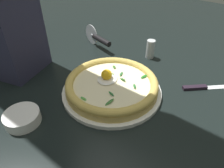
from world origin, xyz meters
name	(u,v)px	position (x,y,z in m)	size (l,w,h in m)	color
ground_plane	(114,97)	(0.00, 0.00, -0.01)	(2.40, 2.40, 0.03)	black
pizza_plate	(112,91)	(0.00, -0.01, 0.01)	(0.31, 0.31, 0.01)	white
pizza	(112,84)	(0.00, -0.01, 0.03)	(0.28, 0.28, 0.06)	tan
side_bowl	(22,118)	(0.24, -0.12, 0.02)	(0.09, 0.09, 0.03)	white
pizza_cutter	(98,38)	(-0.21, -0.24, 0.04)	(0.05, 0.16, 0.08)	silver
table_knife	(204,87)	(-0.19, 0.21, 0.00)	(0.15, 0.16, 0.01)	silver
pepper_shaker	(150,49)	(-0.27, -0.02, 0.04)	(0.03, 0.03, 0.07)	silver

